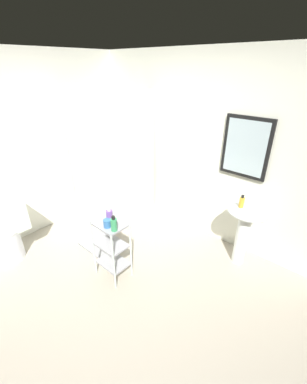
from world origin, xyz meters
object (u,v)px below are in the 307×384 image
(storage_cart, at_px, (112,245))
(hand_soap_bottle, at_px, (242,202))
(conditioner_bottle_purple, at_px, (110,216))
(shower_stall, at_px, (114,192))
(bath_mat, at_px, (102,246))
(toilet, at_px, (9,236))
(rinse_cup, at_px, (107,223))
(pedestal_sink, at_px, (244,224))
(body_wash_bottle_green, at_px, (114,224))

(storage_cart, bearing_deg, hand_soap_bottle, 50.40)
(conditioner_bottle_purple, bearing_deg, shower_stall, 138.33)
(shower_stall, xyz_separation_m, conditioner_bottle_purple, (0.96, -0.85, 0.35))
(storage_cart, bearing_deg, bath_mat, 156.27)
(shower_stall, height_order, toilet, shower_stall)
(shower_stall, height_order, conditioner_bottle_purple, shower_stall)
(toilet, xyz_separation_m, storage_cart, (1.26, 0.67, 0.12))
(toilet, height_order, rinse_cup, rinse_cup)
(toilet, bearing_deg, conditioner_bottle_purple, 29.09)
(bath_mat, bearing_deg, rinse_cup, -27.05)
(pedestal_sink, relative_size, storage_cart, 1.09)
(hand_soap_bottle, height_order, bath_mat, hand_soap_bottle)
(storage_cart, relative_size, hand_soap_bottle, 4.78)
(toilet, bearing_deg, rinse_cup, 25.46)
(shower_stall, xyz_separation_m, storage_cart, (0.97, -0.87, -0.03))
(pedestal_sink, distance_m, bath_mat, 1.93)
(storage_cart, bearing_deg, conditioner_bottle_purple, 126.44)
(bath_mat, bearing_deg, toilet, -129.50)
(rinse_cup, distance_m, bath_mat, 0.99)
(conditioner_bottle_purple, bearing_deg, pedestal_sink, 48.30)
(pedestal_sink, xyz_separation_m, bath_mat, (-1.56, -0.98, -0.57))
(conditioner_bottle_purple, bearing_deg, body_wash_bottle_green, -24.43)
(shower_stall, height_order, storage_cart, shower_stall)
(shower_stall, bearing_deg, storage_cart, -41.93)
(conditioner_bottle_purple, distance_m, body_wash_bottle_green, 0.17)
(shower_stall, relative_size, pedestal_sink, 2.47)
(pedestal_sink, xyz_separation_m, toilet, (-2.30, -1.88, -0.26))
(storage_cart, distance_m, rinse_cup, 0.35)
(body_wash_bottle_green, relative_size, bath_mat, 0.29)
(body_wash_bottle_green, xyz_separation_m, rinse_cup, (-0.10, -0.01, -0.03))
(pedestal_sink, relative_size, conditioner_bottle_purple, 4.62)
(hand_soap_bottle, xyz_separation_m, rinse_cup, (-0.94, -1.23, -0.09))
(hand_soap_bottle, relative_size, body_wash_bottle_green, 0.89)
(toilet, distance_m, rinse_cup, 1.51)
(conditioner_bottle_purple, bearing_deg, rinse_cup, -57.52)
(shower_stall, bearing_deg, bath_mat, -55.04)
(bath_mat, bearing_deg, hand_soap_bottle, 32.32)
(hand_soap_bottle, xyz_separation_m, body_wash_bottle_green, (-0.84, -1.22, -0.06))
(storage_cart, height_order, rinse_cup, rinse_cup)
(body_wash_bottle_green, bearing_deg, rinse_cup, -175.85)
(toilet, relative_size, hand_soap_bottle, 4.91)
(shower_stall, relative_size, storage_cart, 2.70)
(hand_soap_bottle, height_order, rinse_cup, hand_soap_bottle)
(hand_soap_bottle, bearing_deg, conditioner_bottle_purple, -130.66)
(hand_soap_bottle, bearing_deg, toilet, -140.47)
(hand_soap_bottle, bearing_deg, pedestal_sink, 27.47)
(shower_stall, xyz_separation_m, bath_mat, (0.45, -0.64, -0.45))
(shower_stall, xyz_separation_m, toilet, (-0.29, -1.54, -0.15))
(rinse_cup, height_order, bath_mat, rinse_cup)
(pedestal_sink, relative_size, body_wash_bottle_green, 4.64)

